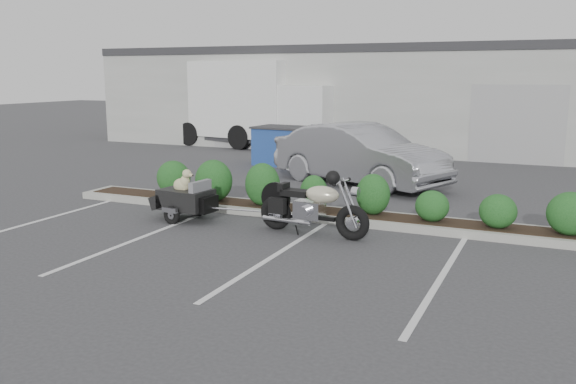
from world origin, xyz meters
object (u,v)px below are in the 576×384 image
at_px(sedan, 359,154).
at_px(motorcycle, 312,208).
at_px(dumpster, 285,146).
at_px(delivery_truck, 260,106).
at_px(pet_trailer, 185,198).

bearing_deg(sedan, motorcycle, -149.33).
bearing_deg(dumpster, motorcycle, -57.53).
xyz_separation_m(sedan, delivery_truck, (-6.32, 6.67, 0.83)).
bearing_deg(delivery_truck, pet_trailer, -61.81).
bearing_deg(pet_trailer, sedan, 75.11).
xyz_separation_m(motorcycle, delivery_truck, (-7.12, 12.03, 1.13)).
relative_size(pet_trailer, delivery_truck, 0.23).
height_order(motorcycle, delivery_truck, delivery_truck).
xyz_separation_m(dumpster, delivery_truck, (-3.00, 4.21, 1.01)).
height_order(motorcycle, pet_trailer, motorcycle).
distance_m(sedan, dumpster, 4.13).
height_order(pet_trailer, sedan, sedan).
bearing_deg(pet_trailer, dumpster, 105.24).
xyz_separation_m(sedan, dumpster, (-3.32, 2.46, -0.18)).
xyz_separation_m(pet_trailer, sedan, (1.99, 5.33, 0.37)).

